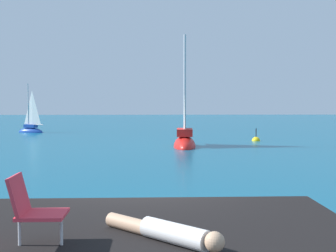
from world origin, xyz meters
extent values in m
plane|color=#0F5675|center=(0.00, 0.00, 0.00)|extent=(160.00, 160.00, 0.00)
ellipsoid|color=red|center=(2.16, 17.72, 0.00)|extent=(1.56, 3.87, 1.30)
cube|color=red|center=(2.16, 17.72, 0.86)|extent=(1.02, 1.72, 0.43)
cylinder|color=#B7B7BC|center=(2.13, 17.36, 3.61)|extent=(0.14, 0.14, 5.91)
cylinder|color=#B2B2B7|center=(2.22, 18.54, 1.06)|extent=(0.28, 2.37, 0.11)
pyramid|color=silver|center=(2.18, 18.02, 3.37)|extent=(0.20, 1.89, 4.49)
ellipsoid|color=#193D99|center=(-10.24, 30.37, 0.00)|extent=(2.58, 1.72, 0.84)
cube|color=#193D99|center=(-10.24, 30.37, 0.56)|extent=(1.21, 0.96, 0.27)
cylinder|color=#B7B7BC|center=(-10.45, 30.46, 2.33)|extent=(0.09, 0.09, 3.82)
cylinder|color=#B2B2B7|center=(-9.75, 30.16, 0.69)|extent=(1.44, 0.66, 0.07)
pyramid|color=white|center=(-10.06, 30.29, 2.17)|extent=(1.14, 0.52, 2.90)
cylinder|color=white|center=(0.43, -3.78, 1.22)|extent=(0.82, 0.80, 0.24)
cylinder|color=tan|center=(-0.12, -3.26, 1.19)|extent=(0.63, 0.61, 0.18)
sphere|color=tan|center=(0.82, -4.16, 1.24)|extent=(0.22, 0.22, 0.22)
cube|color=#E03342|center=(-1.06, -3.77, 1.45)|extent=(0.52, 0.48, 0.04)
cube|color=#E03342|center=(-1.32, -3.76, 1.67)|extent=(0.15, 0.48, 0.45)
cylinder|color=silver|center=(-0.86, -3.77, 1.27)|extent=(0.04, 0.04, 0.35)
cylinder|color=silver|center=(-1.32, -3.76, 1.27)|extent=(0.04, 0.04, 0.35)
sphere|color=yellow|center=(7.33, 21.46, 0.00)|extent=(0.56, 0.56, 0.56)
cylinder|color=black|center=(7.33, 21.46, 0.55)|extent=(0.06, 0.06, 0.60)
camera|label=1|loc=(0.15, -8.79, 2.72)|focal=48.02mm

